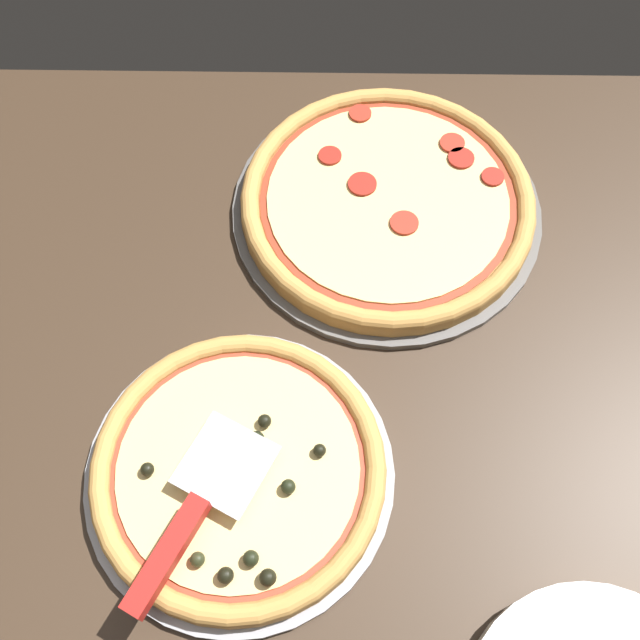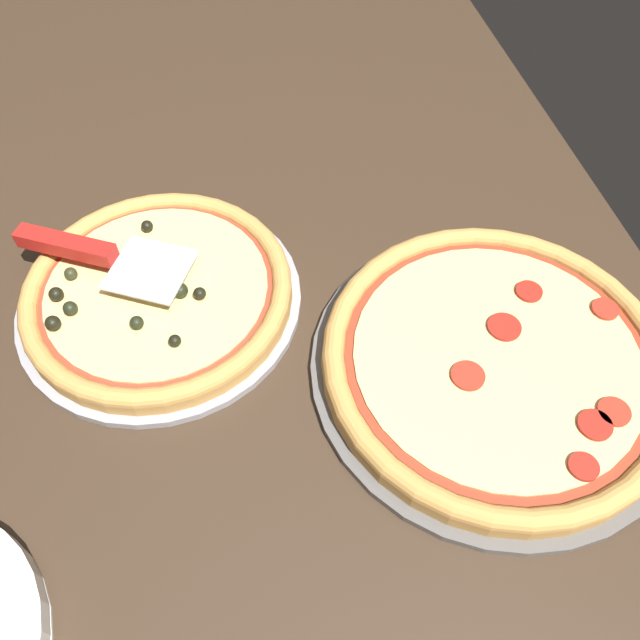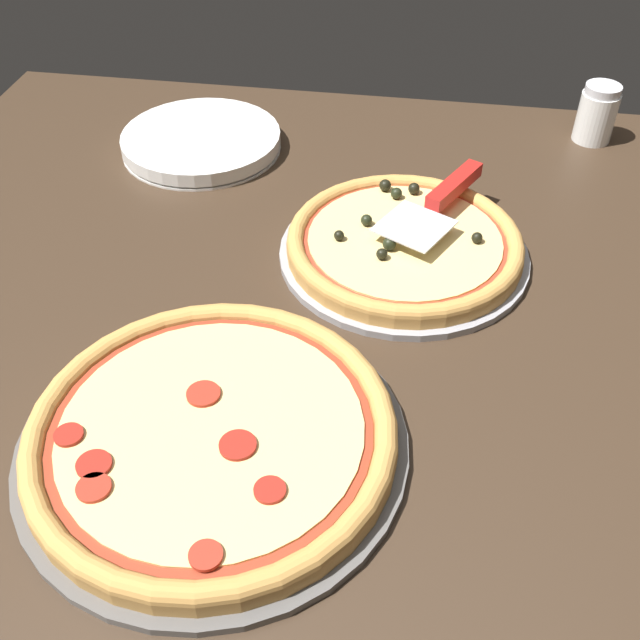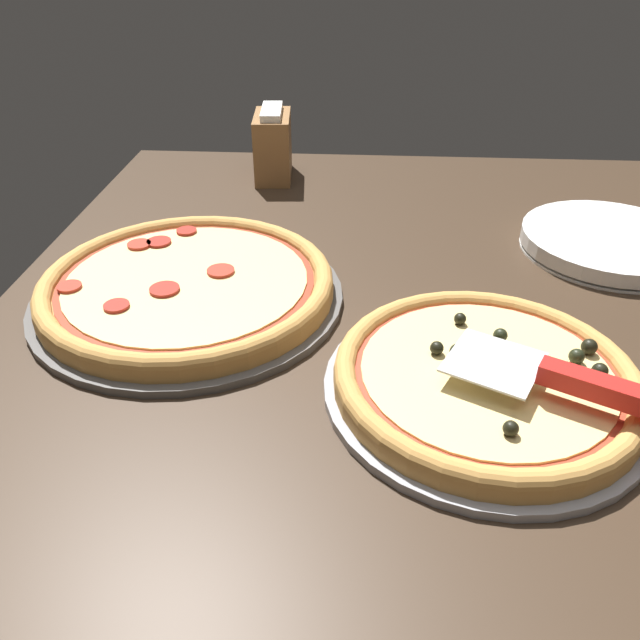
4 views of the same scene
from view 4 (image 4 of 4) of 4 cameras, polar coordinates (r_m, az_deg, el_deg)
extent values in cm
cube|color=#38281C|center=(66.27, 9.20, -8.54)|extent=(154.44, 106.67, 3.60)
cylinder|color=#939399|center=(67.01, 14.67, -6.21)|extent=(33.00, 33.00, 1.00)
cylinder|color=#C68E47|center=(66.20, 14.83, -5.32)|extent=(31.02, 31.02, 1.65)
torus|color=#C68E47|center=(65.71, 14.93, -4.76)|extent=(31.02, 31.02, 2.23)
cylinder|color=#A33823|center=(65.66, 14.94, -4.71)|extent=(26.96, 26.96, 0.15)
cylinder|color=#E5C67A|center=(65.59, 14.95, -4.62)|extent=(25.44, 25.44, 0.40)
sphere|color=black|center=(69.04, 22.41, -3.09)|extent=(1.60, 1.60, 1.60)
sphere|color=black|center=(58.25, 17.05, -9.45)|extent=(1.43, 1.43, 1.43)
sphere|color=black|center=(67.82, 24.22, -4.26)|extent=(1.63, 1.63, 1.63)
sphere|color=black|center=(71.59, 12.69, 0.11)|extent=(1.36, 1.36, 1.36)
sphere|color=black|center=(69.74, 16.16, -1.35)|extent=(1.53, 1.53, 1.53)
sphere|color=black|center=(66.28, 10.63, -2.53)|extent=(1.45, 1.45, 1.45)
sphere|color=#282D19|center=(65.24, 23.70, -5.81)|extent=(1.47, 1.47, 1.47)
sphere|color=black|center=(70.94, 23.40, -2.26)|extent=(1.69, 1.69, 1.69)
sphere|color=black|center=(65.91, 12.49, -2.85)|extent=(1.74, 1.74, 1.74)
cylinder|color=#565451|center=(82.02, -11.88, 2.14)|extent=(39.56, 39.56, 1.00)
cylinder|color=#C68E47|center=(81.34, -11.99, 2.97)|extent=(37.19, 37.19, 1.74)
torus|color=#C68E47|center=(80.92, -12.06, 3.50)|extent=(37.19, 37.19, 2.35)
cylinder|color=maroon|center=(80.88, -12.06, 3.54)|extent=(32.32, 32.32, 0.15)
cylinder|color=#E5C67A|center=(80.82, -12.07, 3.62)|extent=(30.49, 30.49, 0.40)
cylinder|color=maroon|center=(78.51, -14.03, 2.74)|extent=(3.68, 3.68, 0.40)
cylinder|color=#AD2D1E|center=(90.54, -16.20, 6.65)|extent=(3.26, 3.26, 0.40)
cylinder|color=maroon|center=(92.98, -12.10, 7.96)|extent=(2.91, 2.91, 0.40)
cylinder|color=maroon|center=(76.70, -18.11, 1.24)|extent=(3.02, 3.02, 0.40)
cylinder|color=#AD2D1E|center=(82.72, -21.94, 2.85)|extent=(2.98, 2.98, 0.40)
cylinder|color=#AD2D1E|center=(81.26, -9.07, 4.46)|extent=(3.54, 3.54, 0.40)
cylinder|color=maroon|center=(90.57, -14.51, 6.93)|extent=(3.39, 3.39, 0.40)
cube|color=silver|center=(63.62, 15.60, -3.73)|extent=(11.31, 11.43, 0.24)
cube|color=red|center=(62.18, 24.75, -5.85)|extent=(7.54, 11.73, 2.00)
cylinder|color=white|center=(101.79, 24.84, 5.93)|extent=(25.36, 25.36, 0.70)
cylinder|color=white|center=(101.51, 24.93, 6.28)|extent=(25.36, 25.36, 0.70)
cylinder|color=white|center=(101.23, 25.03, 6.63)|extent=(25.36, 25.36, 0.70)
cylinder|color=white|center=(100.95, 25.12, 6.98)|extent=(25.36, 25.36, 0.70)
cube|color=olive|center=(119.54, -4.32, 15.53)|extent=(12.75, 7.32, 11.50)
cube|color=white|center=(117.77, -4.45, 18.47)|extent=(10.69, 4.31, 1.20)
camera|label=1|loc=(0.79, 55.38, 51.86)|focal=42.00mm
camera|label=2|loc=(1.00, 8.16, 42.45)|focal=35.00mm
camera|label=3|loc=(0.85, -61.48, 31.95)|focal=42.00mm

